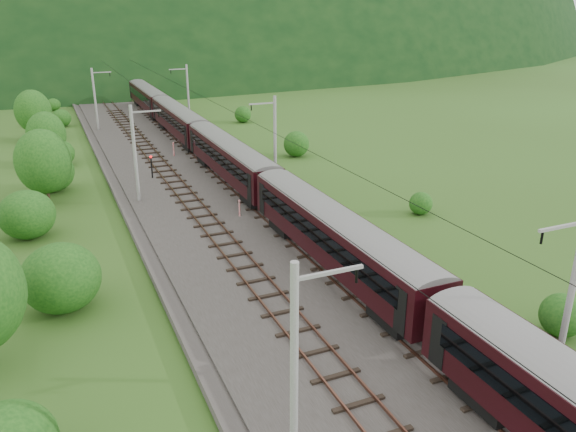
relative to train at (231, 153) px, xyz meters
name	(u,v)px	position (x,y,z in m)	size (l,w,h in m)	color
ground	(437,426)	(-2.40, -33.24, -3.21)	(600.00, 600.00, 0.00)	#2F4B17
railbed	(323,307)	(-2.40, -23.24, -3.06)	(14.00, 220.00, 0.30)	#38332D
track_left	(282,312)	(-4.80, -23.24, -2.84)	(2.40, 220.00, 0.27)	brown
track_right	(361,295)	(0.00, -23.24, -2.84)	(2.40, 220.00, 0.27)	brown
catenary_left	(136,152)	(-8.52, -1.24, 1.29)	(2.54, 192.28, 8.00)	gray
catenary_right	(274,139)	(3.72, -1.24, 1.29)	(2.54, 192.28, 8.00)	gray
overhead_wires	(326,186)	(-2.40, -23.24, 3.89)	(4.83, 198.00, 0.03)	black
mountain_main	(65,46)	(-2.40, 226.76, -3.21)	(504.00, 360.00, 244.00)	black
train	(231,153)	(0.00, 0.00, 0.00)	(2.67, 147.78, 4.62)	black
hazard_post_near	(174,149)	(-2.51, 12.73, -2.15)	(0.16, 0.16, 1.51)	red
hazard_post_far	(240,208)	(-2.06, -8.23, -2.26)	(0.14, 0.14, 1.31)	red
signal	(151,165)	(-6.31, 5.06, -1.63)	(0.24, 0.24, 2.19)	black
vegetation_left	(24,219)	(-17.04, -9.85, -0.33)	(13.26, 143.89, 6.91)	#164412
vegetation_right	(474,244)	(9.50, -21.39, -2.09)	(6.18, 102.51, 2.55)	#164412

